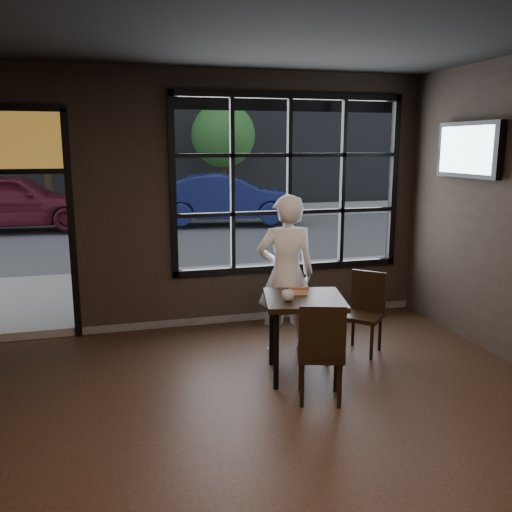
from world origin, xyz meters
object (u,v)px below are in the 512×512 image
object	(u,v)px
man	(286,275)
navy_car	(226,198)
chair_near	(320,350)
cafe_table	(303,337)

from	to	relation	value
man	navy_car	distance (m)	9.84
chair_near	navy_car	bearing A→B (deg)	-79.96
cafe_table	man	bearing A→B (deg)	99.58
chair_near	man	xyz separation A→B (m)	(0.08, 1.22, 0.42)
man	navy_car	size ratio (longest dim) A/B	0.42
man	navy_car	world-z (taller)	man
chair_near	navy_car	distance (m)	11.06
cafe_table	chair_near	size ratio (longest dim) A/B	0.88
chair_near	man	world-z (taller)	man
cafe_table	navy_car	bearing A→B (deg)	94.84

